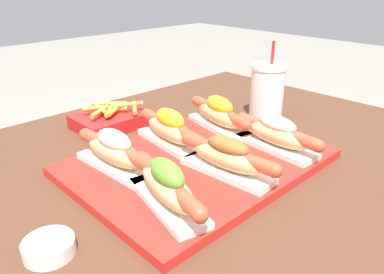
{
  "coord_description": "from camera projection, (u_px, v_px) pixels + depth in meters",
  "views": [
    {
      "loc": [
        -0.51,
        -0.52,
        1.09
      ],
      "look_at": [
        -0.03,
        -0.02,
        0.79
      ],
      "focal_mm": 35.0,
      "sensor_mm": 36.0,
      "label": 1
    }
  ],
  "objects": [
    {
      "name": "hot_dog_3",
      "position": [
        115.0,
        151.0,
        0.71
      ],
      "size": [
        0.07,
        0.22,
        0.08
      ],
      "color": "white",
      "rests_on": "serving_tray"
    },
    {
      "name": "drink_cup",
      "position": [
        267.0,
        91.0,
        1.0
      ],
      "size": [
        0.09,
        0.09,
        0.2
      ],
      "color": "white",
      "rests_on": "patio_table"
    },
    {
      "name": "hot_dog_5",
      "position": [
        219.0,
        114.0,
        0.89
      ],
      "size": [
        0.1,
        0.22,
        0.08
      ],
      "color": "white",
      "rests_on": "serving_tray"
    },
    {
      "name": "sauce_bowl",
      "position": [
        49.0,
        247.0,
        0.52
      ],
      "size": [
        0.07,
        0.07,
        0.02
      ],
      "color": "white",
      "rests_on": "patio_table"
    },
    {
      "name": "hot_dog_1",
      "position": [
        228.0,
        157.0,
        0.69
      ],
      "size": [
        0.08,
        0.22,
        0.07
      ],
      "color": "white",
      "rests_on": "serving_tray"
    },
    {
      "name": "serving_tray",
      "position": [
        199.0,
        162.0,
        0.76
      ],
      "size": [
        0.49,
        0.37,
        0.02
      ],
      "color": "red",
      "rests_on": "patio_table"
    },
    {
      "name": "fries_basket",
      "position": [
        112.0,
        119.0,
        0.96
      ],
      "size": [
        0.18,
        0.14,
        0.06
      ],
      "color": "red",
      "rests_on": "patio_table"
    },
    {
      "name": "hot_dog_4",
      "position": [
        170.0,
        129.0,
        0.81
      ],
      "size": [
        0.08,
        0.22,
        0.08
      ],
      "color": "white",
      "rests_on": "serving_tray"
    },
    {
      "name": "hot_dog_0",
      "position": [
        167.0,
        186.0,
        0.59
      ],
      "size": [
        0.1,
        0.22,
        0.08
      ],
      "color": "white",
      "rests_on": "serving_tray"
    },
    {
      "name": "hot_dog_2",
      "position": [
        277.0,
        134.0,
        0.79
      ],
      "size": [
        0.07,
        0.22,
        0.07
      ],
      "color": "white",
      "rests_on": "serving_tray"
    }
  ]
}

